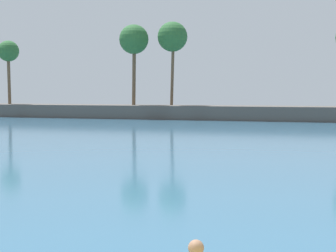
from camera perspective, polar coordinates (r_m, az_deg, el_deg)
The scene contains 2 objects.
sea at distance 56.72m, azimuth 12.93°, elevation 0.11°, with size 220.00×96.30×0.06m, color #33607F.
palm_headland at distance 64.81m, azimuth 12.83°, elevation 2.94°, with size 102.87×6.09×12.66m.
Camera 1 is at (4.03, 0.78, 3.59)m, focal length 55.51 mm.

